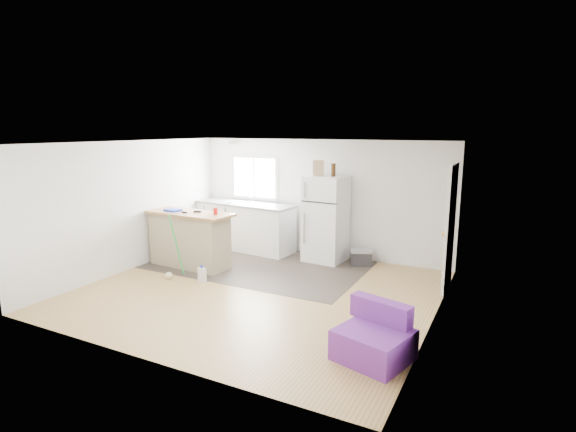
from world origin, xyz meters
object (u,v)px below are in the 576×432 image
object	(u,v)px
peninsula	(190,239)
refrigerator	(326,219)
mop	(171,266)
cardboard_box	(318,168)
red_cup	(216,211)
blue_tray	(173,210)
bottle_right	(334,170)
kitchen_cabinets	(245,226)
purple_seat	(375,339)
cooler	(361,257)
bottle_left	(333,170)
cleaner_jug	(202,274)

from	to	relation	value
peninsula	refrigerator	distance (m)	2.68
mop	cardboard_box	bearing A→B (deg)	55.31
red_cup	blue_tray	size ratio (longest dim) A/B	0.40
mop	bottle_right	xyz separation A→B (m)	(2.15, 2.25, 1.61)
blue_tray	bottle_right	distance (m)	3.19
cardboard_box	bottle_right	size ratio (longest dim) A/B	1.20
kitchen_cabinets	blue_tray	world-z (taller)	kitchen_cabinets
cardboard_box	kitchen_cabinets	bearing A→B (deg)	176.81
refrigerator	purple_seat	xyz separation A→B (m)	(2.01, -3.38, -0.63)
peninsula	cooler	world-z (taller)	peninsula
cooler	blue_tray	distance (m)	3.75
refrigerator	bottle_left	xyz separation A→B (m)	(0.18, -0.11, 0.98)
cleaner_jug	red_cup	world-z (taller)	red_cup
mop	red_cup	bearing A→B (deg)	67.74
kitchen_cabinets	blue_tray	bearing A→B (deg)	-105.20
kitchen_cabinets	cleaner_jug	xyz separation A→B (m)	(0.50, -2.19, -0.39)
purple_seat	red_cup	distance (m)	4.15
mop	red_cup	distance (m)	1.26
bottle_left	cooler	bearing A→B (deg)	11.54
refrigerator	bottle_left	size ratio (longest dim) A/B	6.85
red_cup	cooler	bearing A→B (deg)	32.86
refrigerator	cardboard_box	distance (m)	1.02
cardboard_box	bottle_right	bearing A→B (deg)	8.33
bottle_right	cardboard_box	bearing A→B (deg)	-171.67
cooler	cleaner_jug	distance (m)	3.07
purple_seat	blue_tray	bearing A→B (deg)	173.99
kitchen_cabinets	peninsula	xyz separation A→B (m)	(-0.27, -1.56, 0.01)
red_cup	bottle_left	xyz separation A→B (m)	(1.75, 1.39, 0.72)
cleaner_jug	bottle_left	size ratio (longest dim) A/B	1.19
cooler	bottle_left	world-z (taller)	bottle_left
kitchen_cabinets	bottle_right	world-z (taller)	bottle_right
refrigerator	cooler	xyz separation A→B (m)	(0.75, 0.01, -0.70)
refrigerator	red_cup	size ratio (longest dim) A/B	14.28
red_cup	bottle_right	xyz separation A→B (m)	(1.74, 1.46, 0.72)
peninsula	blue_tray	distance (m)	0.64
blue_tray	bottle_right	size ratio (longest dim) A/B	1.20
bottle_right	purple_seat	bearing A→B (deg)	-61.11
refrigerator	mop	size ratio (longest dim) A/B	1.46
refrigerator	blue_tray	distance (m)	2.98
bottle_left	cleaner_jug	bearing A→B (deg)	-127.61
kitchen_cabinets	purple_seat	bearing A→B (deg)	-35.17
red_cup	peninsula	bearing A→B (deg)	-175.91
mop	blue_tray	world-z (taller)	mop
cooler	mop	xyz separation A→B (m)	(-2.74, -2.30, 0.07)
red_cup	blue_tray	bearing A→B (deg)	-174.78
purple_seat	cooler	bearing A→B (deg)	126.00
refrigerator	cardboard_box	size ratio (longest dim) A/B	5.71
cooler	peninsula	bearing A→B (deg)	-176.09
kitchen_cabinets	cardboard_box	distance (m)	2.22
cooler	bottle_right	xyz separation A→B (m)	(-0.59, -0.04, 1.68)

